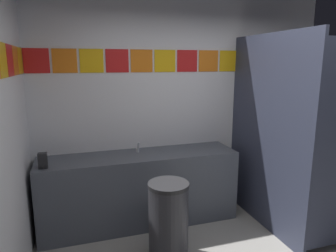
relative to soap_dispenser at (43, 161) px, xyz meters
name	(u,v)px	position (x,y,z in m)	size (l,w,h in m)	color
wall_back	(185,100)	(1.72, 0.48, 0.50)	(3.77, 0.09, 2.85)	silver
vanity_counter	(140,188)	(1.04, 0.16, -0.50)	(2.30, 0.56, 0.86)	#4C515B
faucet_center	(138,148)	(1.04, 0.25, -0.03)	(0.04, 0.10, 0.14)	silver
soap_dispenser	(43,161)	(0.00, 0.00, 0.00)	(0.09, 0.09, 0.16)	black
stall_divider	(294,138)	(2.58, -0.56, 0.18)	(0.92, 1.48, 2.22)	#33384C
toilet	(276,184)	(2.88, 0.04, -0.63)	(0.39, 0.49, 0.74)	white
trash_bin	(168,220)	(1.15, -0.58, -0.55)	(0.40, 0.40, 0.78)	#333338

